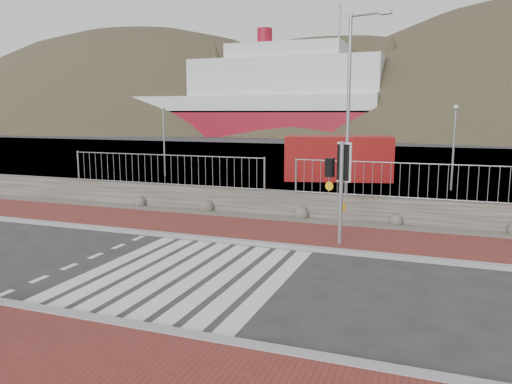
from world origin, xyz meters
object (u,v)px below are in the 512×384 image
at_px(traffic_signal_far, 340,171).
at_px(shipping_container, 338,158).
at_px(ferry, 249,102).
at_px(streetlight, 352,105).

distance_m(traffic_signal_far, shipping_container, 14.39).
distance_m(ferry, streetlight, 65.66).
bearing_deg(ferry, streetlight, -65.70).
distance_m(ferry, traffic_signal_far, 69.87).
relative_size(traffic_signal_far, shipping_container, 0.51).
bearing_deg(traffic_signal_far, ferry, -49.40).
xyz_separation_m(ferry, streetlight, (27.01, -59.83, -1.33)).
bearing_deg(shipping_container, traffic_signal_far, -92.82).
distance_m(ferry, shipping_container, 55.97).
xyz_separation_m(ferry, traffic_signal_far, (27.48, -64.15, -3.21)).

